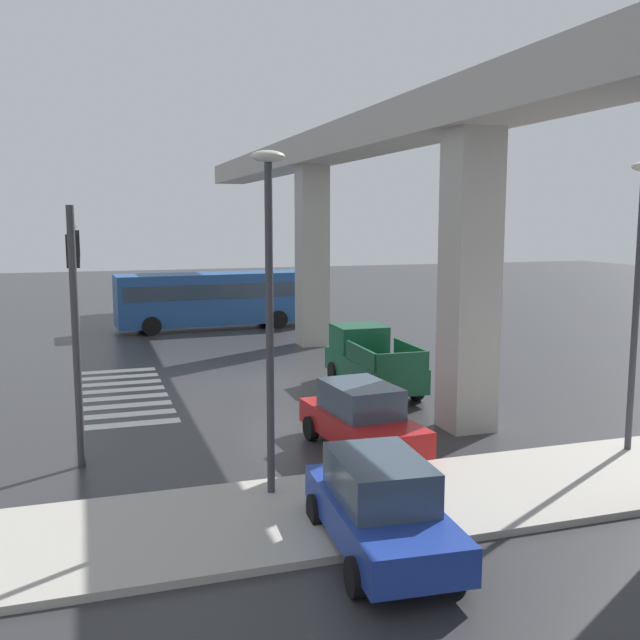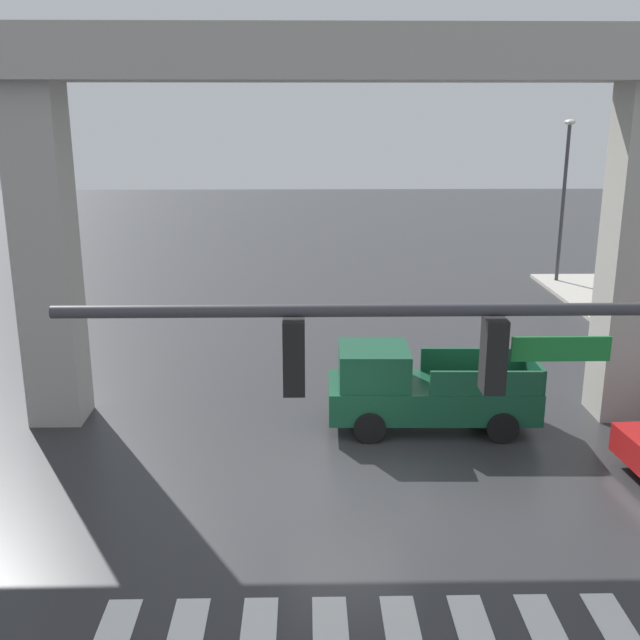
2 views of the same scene
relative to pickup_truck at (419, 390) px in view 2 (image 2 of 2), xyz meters
The scene contains 4 objects.
ground_plane 3.58m from the pickup_truck, 123.73° to the right, with size 120.00×120.00×0.00m, color #2D2D30.
elevated_overpass 7.37m from the pickup_truck, 158.11° to the left, with size 53.27×2.06×9.50m.
pickup_truck is the anchor object (origin of this frame).
street_lamp_far_north 18.38m from the pickup_truck, 61.43° to the left, with size 0.44×0.70×7.24m.
Camera 2 is at (-0.91, -14.54, 7.71)m, focal length 42.27 mm.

